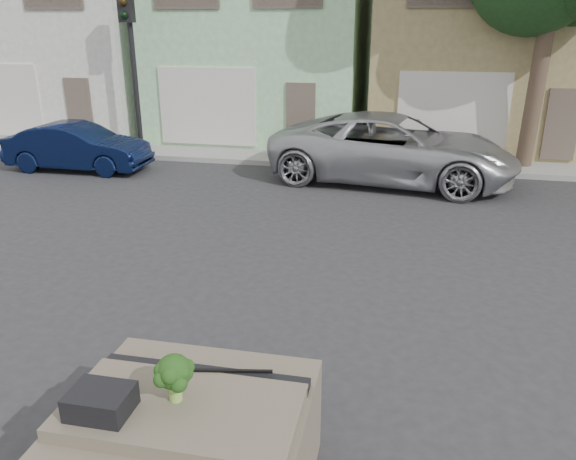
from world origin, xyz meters
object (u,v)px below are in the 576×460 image
(silver_pickup, at_px, (391,181))
(traffic_signal, at_px, (133,72))
(navy_sedan, at_px, (81,170))
(broccoli, at_px, (174,378))

(silver_pickup, bearing_deg, traffic_signal, 87.21)
(navy_sedan, distance_m, broccoli, 12.92)
(navy_sedan, height_order, silver_pickup, silver_pickup)
(navy_sedan, relative_size, silver_pickup, 0.63)
(navy_sedan, distance_m, silver_pickup, 8.77)
(navy_sedan, relative_size, traffic_signal, 0.79)
(traffic_signal, relative_size, broccoli, 11.99)
(broccoli, bearing_deg, navy_sedan, 124.73)
(navy_sedan, height_order, broccoli, broccoli)
(broccoli, bearing_deg, traffic_signal, 117.08)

